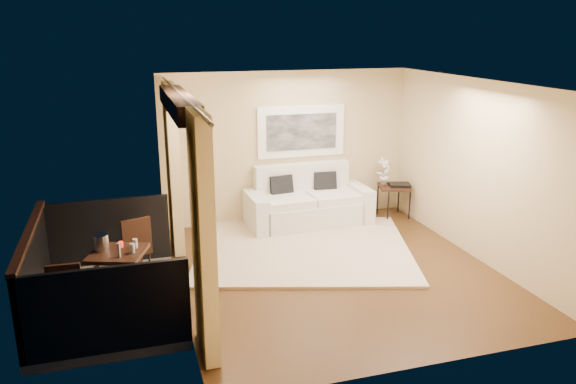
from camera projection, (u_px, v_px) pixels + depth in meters
name	position (u px, v px, depth m)	size (l,w,h in m)	color
floor	(336.00, 271.00, 8.17)	(5.00, 5.00, 0.00)	#4C3016
room_shell	(179.00, 103.00, 6.87)	(5.00, 6.40, 5.00)	white
balcony	(96.00, 289.00, 7.21)	(1.81, 2.60, 1.17)	#605B56
curtains	(185.00, 195.00, 7.21)	(0.16, 4.80, 2.64)	#DEC688
artwork	(301.00, 132.00, 10.05)	(1.62, 0.07, 0.92)	white
rug	(303.00, 248.00, 8.97)	(3.33, 2.90, 0.04)	beige
sofa	(307.00, 204.00, 10.07)	(2.22, 1.01, 1.05)	silver
side_table	(394.00, 189.00, 10.39)	(0.68, 0.68, 0.60)	black
tray	(400.00, 185.00, 10.36)	(0.38, 0.28, 0.05)	black
orchid	(384.00, 171.00, 10.38)	(0.28, 0.19, 0.53)	white
bistro_table	(118.00, 258.00, 6.94)	(0.81, 0.81, 0.75)	black
balcony_chair_far	(135.00, 245.00, 7.71)	(0.51, 0.52, 0.94)	black
balcony_chair_near	(65.00, 298.00, 6.28)	(0.39, 0.40, 0.87)	black
ice_bucket	(101.00, 242.00, 6.94)	(0.18, 0.18, 0.20)	silver
candle	(121.00, 244.00, 7.06)	(0.06, 0.06, 0.07)	red
vase	(119.00, 250.00, 6.73)	(0.04, 0.04, 0.18)	white
glass_a	(132.00, 248.00, 6.86)	(0.06, 0.06, 0.12)	silver
glass_b	(135.00, 243.00, 7.02)	(0.06, 0.06, 0.12)	silver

